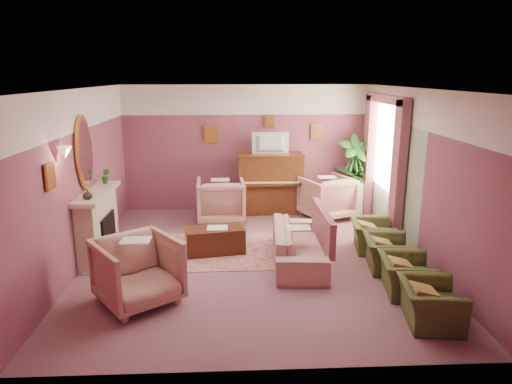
{
  "coord_description": "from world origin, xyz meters",
  "views": [
    {
      "loc": [
        -0.29,
        -7.17,
        3.02
      ],
      "look_at": [
        0.07,
        0.4,
        1.06
      ],
      "focal_mm": 32.0,
      "sensor_mm": 36.0,
      "label": 1
    }
  ],
  "objects_px": {
    "floral_armchair_right": "(326,195)",
    "olive_chair_b": "(406,270)",
    "olive_chair_a": "(431,297)",
    "coffee_table": "(215,240)",
    "side_table": "(354,197)",
    "floral_armchair_front": "(138,268)",
    "television": "(271,142)",
    "floral_armchair_left": "(221,198)",
    "sofa": "(298,238)",
    "olive_chair_c": "(387,248)",
    "olive_chair_d": "(372,231)",
    "piano": "(270,184)"
  },
  "relations": [
    {
      "from": "floral_armchair_right",
      "to": "olive_chair_b",
      "type": "bearing_deg",
      "value": -82.9
    },
    {
      "from": "floral_armchair_right",
      "to": "olive_chair_a",
      "type": "relative_size",
      "value": 1.24
    },
    {
      "from": "coffee_table",
      "to": "side_table",
      "type": "distance_m",
      "value": 3.78
    },
    {
      "from": "floral_armchair_front",
      "to": "olive_chair_b",
      "type": "xyz_separation_m",
      "value": [
        3.71,
        0.11,
        -0.15
      ]
    },
    {
      "from": "television",
      "to": "floral_armchair_left",
      "type": "bearing_deg",
      "value": -152.14
    },
    {
      "from": "sofa",
      "to": "floral_armchair_right",
      "type": "distance_m",
      "value": 2.52
    },
    {
      "from": "coffee_table",
      "to": "floral_armchair_left",
      "type": "xyz_separation_m",
      "value": [
        0.06,
        1.76,
        0.28
      ]
    },
    {
      "from": "coffee_table",
      "to": "side_table",
      "type": "relative_size",
      "value": 1.43
    },
    {
      "from": "coffee_table",
      "to": "floral_armchair_left",
      "type": "relative_size",
      "value": 0.99
    },
    {
      "from": "olive_chair_b",
      "to": "sofa",
      "type": "bearing_deg",
      "value": 138.73
    },
    {
      "from": "floral_armchair_left",
      "to": "olive_chair_a",
      "type": "xyz_separation_m",
      "value": [
        2.7,
        -4.22,
        -0.15
      ]
    },
    {
      "from": "side_table",
      "to": "coffee_table",
      "type": "bearing_deg",
      "value": -143.21
    },
    {
      "from": "floral_armchair_right",
      "to": "olive_chair_c",
      "type": "distance_m",
      "value": 2.76
    },
    {
      "from": "floral_armchair_front",
      "to": "side_table",
      "type": "height_order",
      "value": "floral_armchair_front"
    },
    {
      "from": "floral_armchair_front",
      "to": "olive_chair_d",
      "type": "relative_size",
      "value": 1.24
    },
    {
      "from": "television",
      "to": "coffee_table",
      "type": "xyz_separation_m",
      "value": [
        -1.15,
        -2.33,
        -1.38
      ]
    },
    {
      "from": "floral_armchair_right",
      "to": "olive_chair_c",
      "type": "height_order",
      "value": "floral_armchair_right"
    },
    {
      "from": "floral_armchair_right",
      "to": "olive_chair_c",
      "type": "bearing_deg",
      "value": -80.79
    },
    {
      "from": "television",
      "to": "sofa",
      "type": "distance_m",
      "value": 3.03
    },
    {
      "from": "floral_armchair_front",
      "to": "olive_chair_b",
      "type": "height_order",
      "value": "floral_armchair_front"
    },
    {
      "from": "floral_armchair_right",
      "to": "olive_chair_b",
      "type": "relative_size",
      "value": 1.24
    },
    {
      "from": "television",
      "to": "side_table",
      "type": "xyz_separation_m",
      "value": [
        1.88,
        -0.07,
        -1.25
      ]
    },
    {
      "from": "piano",
      "to": "sofa",
      "type": "relative_size",
      "value": 0.69
    },
    {
      "from": "floral_armchair_left",
      "to": "side_table",
      "type": "xyz_separation_m",
      "value": [
        2.96,
        0.51,
        -0.15
      ]
    },
    {
      "from": "sofa",
      "to": "floral_armchair_front",
      "type": "relative_size",
      "value": 2.02
    },
    {
      "from": "piano",
      "to": "coffee_table",
      "type": "bearing_deg",
      "value": -115.71
    },
    {
      "from": "piano",
      "to": "television",
      "type": "distance_m",
      "value": 0.95
    },
    {
      "from": "coffee_table",
      "to": "sofa",
      "type": "bearing_deg",
      "value": -17.64
    },
    {
      "from": "floral_armchair_front",
      "to": "olive_chair_c",
      "type": "height_order",
      "value": "floral_armchair_front"
    },
    {
      "from": "floral_armchair_right",
      "to": "olive_chair_d",
      "type": "height_order",
      "value": "floral_armchair_right"
    },
    {
      "from": "piano",
      "to": "sofa",
      "type": "height_order",
      "value": "piano"
    },
    {
      "from": "floral_armchair_left",
      "to": "olive_chair_a",
      "type": "relative_size",
      "value": 1.24
    },
    {
      "from": "floral_armchair_front",
      "to": "olive_chair_a",
      "type": "distance_m",
      "value": 3.78
    },
    {
      "from": "coffee_table",
      "to": "sofa",
      "type": "distance_m",
      "value": 1.47
    },
    {
      "from": "floral_armchair_left",
      "to": "floral_armchair_front",
      "type": "height_order",
      "value": "same"
    },
    {
      "from": "piano",
      "to": "floral_armchair_right",
      "type": "distance_m",
      "value": 1.27
    },
    {
      "from": "piano",
      "to": "sofa",
      "type": "xyz_separation_m",
      "value": [
        0.25,
        -2.82,
        -0.24
      ]
    },
    {
      "from": "television",
      "to": "floral_armchair_right",
      "type": "xyz_separation_m",
      "value": [
        1.17,
        -0.43,
        -1.1
      ]
    },
    {
      "from": "piano",
      "to": "olive_chair_c",
      "type": "height_order",
      "value": "piano"
    },
    {
      "from": "television",
      "to": "coffee_table",
      "type": "height_order",
      "value": "television"
    },
    {
      "from": "olive_chair_b",
      "to": "olive_chair_d",
      "type": "distance_m",
      "value": 1.64
    },
    {
      "from": "piano",
      "to": "side_table",
      "type": "relative_size",
      "value": 2.0
    },
    {
      "from": "floral_armchair_left",
      "to": "floral_armchair_right",
      "type": "xyz_separation_m",
      "value": [
        2.26,
        0.14,
        0.0
      ]
    },
    {
      "from": "side_table",
      "to": "olive_chair_a",
      "type": "bearing_deg",
      "value": -93.22
    },
    {
      "from": "coffee_table",
      "to": "olive_chair_b",
      "type": "relative_size",
      "value": 1.23
    },
    {
      "from": "olive_chair_a",
      "to": "olive_chair_b",
      "type": "relative_size",
      "value": 1.0
    },
    {
      "from": "floral_armchair_front",
      "to": "sofa",
      "type": "bearing_deg",
      "value": 29.05
    },
    {
      "from": "olive_chair_a",
      "to": "olive_chair_c",
      "type": "height_order",
      "value": "same"
    },
    {
      "from": "coffee_table",
      "to": "television",
      "type": "bearing_deg",
      "value": 63.81
    },
    {
      "from": "olive_chair_d",
      "to": "sofa",
      "type": "bearing_deg",
      "value": -161.99
    }
  ]
}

